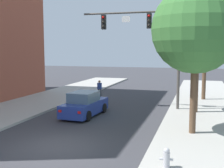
{
  "coord_description": "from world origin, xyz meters",
  "views": [
    {
      "loc": [
        5.94,
        -11.38,
        4.29
      ],
      "look_at": [
        0.35,
        7.36,
        2.0
      ],
      "focal_mm": 46.68,
      "sensor_mm": 36.0,
      "label": 1
    }
  ],
  "objects_px": {
    "car_lead_blue": "(85,105)",
    "pedestrian_crossing_road": "(100,88)",
    "street_tree_third": "(206,25)",
    "fire_hydrant": "(166,158)",
    "street_tree_nearest": "(195,30)",
    "traffic_signal_mast": "(150,35)",
    "street_tree_second": "(198,22)"
  },
  "relations": [
    {
      "from": "car_lead_blue",
      "to": "pedestrian_crossing_road",
      "type": "xyz_separation_m",
      "value": [
        -1.26,
        6.64,
        0.19
      ]
    },
    {
      "from": "car_lead_blue",
      "to": "street_tree_third",
      "type": "xyz_separation_m",
      "value": [
        7.54,
        8.07,
        5.63
      ]
    },
    {
      "from": "fire_hydrant",
      "to": "street_tree_nearest",
      "type": "distance_m",
      "value": 6.78
    },
    {
      "from": "street_tree_nearest",
      "to": "street_tree_third",
      "type": "bearing_deg",
      "value": 86.4
    },
    {
      "from": "pedestrian_crossing_road",
      "to": "street_tree_nearest",
      "type": "bearing_deg",
      "value": -48.74
    },
    {
      "from": "traffic_signal_mast",
      "to": "fire_hydrant",
      "type": "relative_size",
      "value": 10.42
    },
    {
      "from": "fire_hydrant",
      "to": "pedestrian_crossing_road",
      "type": "bearing_deg",
      "value": 117.62
    },
    {
      "from": "traffic_signal_mast",
      "to": "street_tree_second",
      "type": "relative_size",
      "value": 0.95
    },
    {
      "from": "fire_hydrant",
      "to": "street_tree_second",
      "type": "bearing_deg",
      "value": 85.14
    },
    {
      "from": "car_lead_blue",
      "to": "street_tree_nearest",
      "type": "relative_size",
      "value": 0.6
    },
    {
      "from": "car_lead_blue",
      "to": "street_tree_third",
      "type": "height_order",
      "value": "street_tree_third"
    },
    {
      "from": "traffic_signal_mast",
      "to": "street_tree_third",
      "type": "xyz_separation_m",
      "value": [
        3.84,
        4.78,
        0.98
      ]
    },
    {
      "from": "street_tree_second",
      "to": "car_lead_blue",
      "type": "bearing_deg",
      "value": -159.52
    },
    {
      "from": "pedestrian_crossing_road",
      "to": "fire_hydrant",
      "type": "height_order",
      "value": "pedestrian_crossing_road"
    },
    {
      "from": "pedestrian_crossing_road",
      "to": "fire_hydrant",
      "type": "distance_m",
      "value": 15.85
    },
    {
      "from": "street_tree_nearest",
      "to": "street_tree_third",
      "type": "distance_m",
      "value": 10.77
    },
    {
      "from": "car_lead_blue",
      "to": "street_tree_nearest",
      "type": "xyz_separation_m",
      "value": [
        6.86,
        -2.62,
        4.54
      ]
    },
    {
      "from": "pedestrian_crossing_road",
      "to": "fire_hydrant",
      "type": "bearing_deg",
      "value": -62.38
    },
    {
      "from": "fire_hydrant",
      "to": "street_tree_second",
      "type": "height_order",
      "value": "street_tree_second"
    },
    {
      "from": "pedestrian_crossing_road",
      "to": "fire_hydrant",
      "type": "relative_size",
      "value": 2.28
    },
    {
      "from": "pedestrian_crossing_road",
      "to": "street_tree_nearest",
      "type": "relative_size",
      "value": 0.23
    },
    {
      "from": "street_tree_nearest",
      "to": "street_tree_third",
      "type": "height_order",
      "value": "street_tree_third"
    },
    {
      "from": "traffic_signal_mast",
      "to": "pedestrian_crossing_road",
      "type": "height_order",
      "value": "traffic_signal_mast"
    },
    {
      "from": "street_tree_nearest",
      "to": "street_tree_second",
      "type": "relative_size",
      "value": 0.92
    },
    {
      "from": "traffic_signal_mast",
      "to": "street_tree_third",
      "type": "relative_size",
      "value": 0.9
    },
    {
      "from": "pedestrian_crossing_road",
      "to": "street_tree_second",
      "type": "relative_size",
      "value": 0.21
    },
    {
      "from": "street_tree_nearest",
      "to": "traffic_signal_mast",
      "type": "bearing_deg",
      "value": 118.14
    },
    {
      "from": "car_lead_blue",
      "to": "street_tree_second",
      "type": "distance_m",
      "value": 9.14
    },
    {
      "from": "car_lead_blue",
      "to": "pedestrian_crossing_road",
      "type": "height_order",
      "value": "pedestrian_crossing_road"
    },
    {
      "from": "street_tree_nearest",
      "to": "street_tree_second",
      "type": "height_order",
      "value": "street_tree_second"
    },
    {
      "from": "traffic_signal_mast",
      "to": "street_tree_third",
      "type": "distance_m",
      "value": 6.21
    },
    {
      "from": "street_tree_third",
      "to": "car_lead_blue",
      "type": "bearing_deg",
      "value": -133.03
    }
  ]
}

